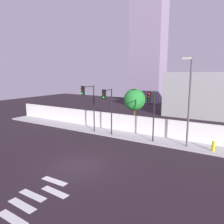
{
  "coord_description": "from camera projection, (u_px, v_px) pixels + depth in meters",
  "views": [
    {
      "loc": [
        9.44,
        -10.79,
        6.35
      ],
      "look_at": [
        -1.24,
        6.5,
        2.71
      ],
      "focal_mm": 34.66,
      "sensor_mm": 36.0,
      "label": 1
    }
  ],
  "objects": [
    {
      "name": "traffic_light_left",
      "position": [
        88.0,
        99.0,
        22.21
      ],
      "size": [
        0.44,
        1.8,
        4.97
      ],
      "color": "black",
      "rests_on": "sidewalk"
    },
    {
      "name": "tower_on_skyline",
      "position": [
        148.0,
        42.0,
        47.46
      ],
      "size": [
        7.16,
        5.0,
        26.37
      ],
      "primitive_type": "cube",
      "color": "gray",
      "rests_on": "ground"
    },
    {
      "name": "sidewalk",
      "position": [
        131.0,
        136.0,
        21.89
      ],
      "size": [
        36.0,
        2.4,
        0.15
      ],
      "primitive_type": "cube",
      "color": "#B2B2B2",
      "rests_on": "ground"
    },
    {
      "name": "perimeter_wall",
      "position": [
        137.0,
        124.0,
        22.8
      ],
      "size": [
        36.0,
        0.18,
        1.8
      ],
      "primitive_type": "cube",
      "color": "silver",
      "rests_on": "sidewalk"
    },
    {
      "name": "roadside_tree_leftmost",
      "position": [
        135.0,
        100.0,
        23.6
      ],
      "size": [
        2.38,
        2.38,
        4.72
      ],
      "color": "brown",
      "rests_on": "ground"
    },
    {
      "name": "street_lamp_curbside",
      "position": [
        189.0,
        96.0,
        17.59
      ],
      "size": [
        0.61,
        2.4,
        7.41
      ],
      "color": "#4C4C51",
      "rests_on": "sidewalk"
    },
    {
      "name": "crosswalk_marking",
      "position": [
        37.0,
        197.0,
        11.24
      ],
      "size": [
        2.76,
        3.88,
        0.01
      ],
      "color": "silver",
      "rests_on": "ground"
    },
    {
      "name": "traffic_light_center",
      "position": [
        108.0,
        102.0,
        21.04
      ],
      "size": [
        0.35,
        1.74,
        4.71
      ],
      "color": "black",
      "rests_on": "sidewalk"
    },
    {
      "name": "ground_plane",
      "position": [
        78.0,
        166.0,
        15.04
      ],
      "size": [
        80.0,
        80.0,
        0.0
      ],
      "primitive_type": "plane",
      "color": "#281D24"
    },
    {
      "name": "traffic_light_right",
      "position": [
        151.0,
        106.0,
        18.98
      ],
      "size": [
        0.35,
        1.25,
        4.67
      ],
      "color": "black",
      "rests_on": "sidewalk"
    },
    {
      "name": "low_building_distant",
      "position": [
        204.0,
        95.0,
        31.9
      ],
      "size": [
        10.85,
        6.0,
        6.54
      ],
      "primitive_type": "cube",
      "color": "#9E9E9E",
      "rests_on": "ground"
    },
    {
      "name": "fire_hydrant",
      "position": [
        213.0,
        146.0,
        17.41
      ],
      "size": [
        0.44,
        0.26,
        0.86
      ],
      "color": "gold",
      "rests_on": "sidewalk"
    }
  ]
}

